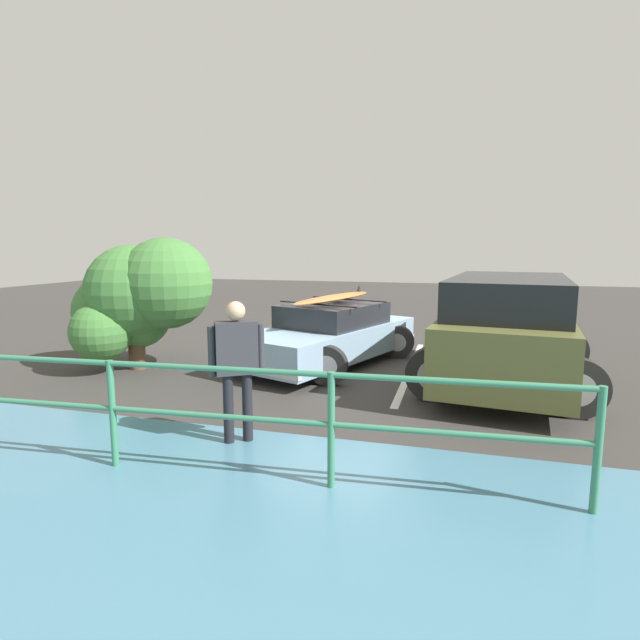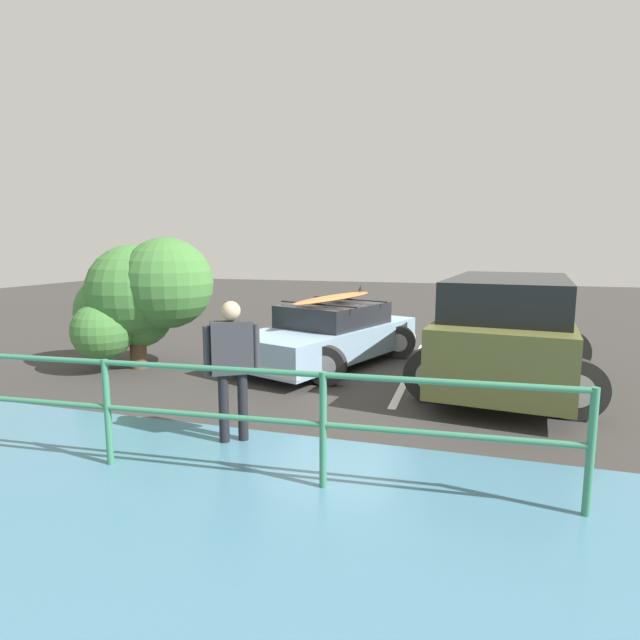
% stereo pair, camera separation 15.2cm
% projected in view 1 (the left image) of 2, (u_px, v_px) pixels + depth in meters
% --- Properties ---
extents(ground_plane, '(44.00, 44.00, 0.02)m').
position_uv_depth(ground_plane, '(331.00, 358.00, 10.31)').
color(ground_plane, '#383533').
rests_on(ground_plane, ground).
extents(parking_stripe, '(0.12, 4.83, 0.00)m').
position_uv_depth(parking_stripe, '(411.00, 369.00, 9.35)').
color(parking_stripe, silver).
rests_on(parking_stripe, ground).
extents(sedan_car, '(3.14, 4.45, 1.45)m').
position_uv_depth(sedan_car, '(330.00, 334.00, 9.73)').
color(sedan_car, '#8CADC6').
rests_on(sedan_car, ground).
extents(suv_car, '(3.00, 4.66, 1.79)m').
position_uv_depth(suv_car, '(507.00, 329.00, 8.14)').
color(suv_car, brown).
rests_on(suv_car, ground).
extents(person_bystander, '(0.56, 0.42, 1.66)m').
position_uv_depth(person_bystander, '(237.00, 358.00, 5.74)').
color(person_bystander, black).
rests_on(person_bystander, ground).
extents(railing_fence, '(9.24, 0.70, 1.13)m').
position_uv_depth(railing_fence, '(111.00, 395.00, 5.12)').
color(railing_fence, '#387F5B').
rests_on(railing_fence, ground).
extents(bush_near_left, '(2.66, 2.03, 2.44)m').
position_uv_depth(bush_near_left, '(135.00, 301.00, 9.21)').
color(bush_near_left, brown).
rests_on(bush_near_left, ground).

